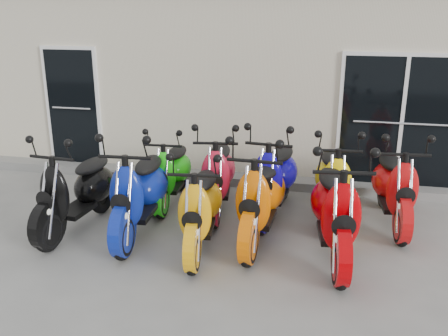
{
  "coord_description": "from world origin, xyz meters",
  "views": [
    {
      "loc": [
        1.46,
        -6.15,
        3.04
      ],
      "look_at": [
        0.0,
        0.6,
        0.75
      ],
      "focal_mm": 40.0,
      "sensor_mm": 36.0,
      "label": 1
    }
  ],
  "objects_px": {
    "scooter_front_orange_a": "(200,197)",
    "scooter_back_yellow": "(334,172)",
    "scooter_back_extra": "(395,176)",
    "scooter_front_black": "(75,180)",
    "scooter_front_orange_b": "(261,186)",
    "scooter_front_blue": "(139,181)",
    "scooter_back_red": "(218,164)",
    "scooter_back_green": "(171,164)",
    "scooter_back_blue": "(275,167)",
    "scooter_front_red": "(336,198)"
  },
  "relations": [
    {
      "from": "scooter_front_blue",
      "to": "scooter_front_black",
      "type": "bearing_deg",
      "value": 179.59
    },
    {
      "from": "scooter_back_blue",
      "to": "scooter_back_extra",
      "type": "bearing_deg",
      "value": 7.39
    },
    {
      "from": "scooter_front_orange_b",
      "to": "scooter_front_blue",
      "type": "bearing_deg",
      "value": -171.63
    },
    {
      "from": "scooter_back_blue",
      "to": "scooter_front_black",
      "type": "bearing_deg",
      "value": -151.41
    },
    {
      "from": "scooter_front_orange_b",
      "to": "scooter_front_red",
      "type": "relative_size",
      "value": 0.98
    },
    {
      "from": "scooter_front_blue",
      "to": "scooter_back_extra",
      "type": "distance_m",
      "value": 3.56
    },
    {
      "from": "scooter_front_orange_a",
      "to": "scooter_front_orange_b",
      "type": "relative_size",
      "value": 0.92
    },
    {
      "from": "scooter_back_green",
      "to": "scooter_back_red",
      "type": "distance_m",
      "value": 0.79
    },
    {
      "from": "scooter_front_black",
      "to": "scooter_back_yellow",
      "type": "xyz_separation_m",
      "value": [
        3.45,
        1.11,
        -0.0
      ]
    },
    {
      "from": "scooter_front_orange_b",
      "to": "scooter_back_green",
      "type": "height_order",
      "value": "scooter_front_orange_b"
    },
    {
      "from": "scooter_front_red",
      "to": "scooter_front_orange_a",
      "type": "bearing_deg",
      "value": 177.3
    },
    {
      "from": "scooter_back_blue",
      "to": "scooter_front_orange_b",
      "type": "bearing_deg",
      "value": -89.29
    },
    {
      "from": "scooter_front_blue",
      "to": "scooter_back_red",
      "type": "distance_m",
      "value": 1.36
    },
    {
      "from": "scooter_front_black",
      "to": "scooter_back_extra",
      "type": "distance_m",
      "value": 4.44
    },
    {
      "from": "scooter_back_blue",
      "to": "scooter_back_yellow",
      "type": "bearing_deg",
      "value": 8.62
    },
    {
      "from": "scooter_front_orange_b",
      "to": "scooter_back_blue",
      "type": "distance_m",
      "value": 0.87
    },
    {
      "from": "scooter_front_black",
      "to": "scooter_front_red",
      "type": "bearing_deg",
      "value": 4.41
    },
    {
      "from": "scooter_front_orange_a",
      "to": "scooter_back_red",
      "type": "bearing_deg",
      "value": 86.36
    },
    {
      "from": "scooter_front_orange_b",
      "to": "scooter_front_red",
      "type": "distance_m",
      "value": 0.99
    },
    {
      "from": "scooter_front_blue",
      "to": "scooter_front_orange_b",
      "type": "bearing_deg",
      "value": 2.05
    },
    {
      "from": "scooter_front_blue",
      "to": "scooter_back_green",
      "type": "height_order",
      "value": "scooter_front_blue"
    },
    {
      "from": "scooter_back_green",
      "to": "scooter_front_orange_b",
      "type": "bearing_deg",
      "value": -35.94
    },
    {
      "from": "scooter_front_orange_b",
      "to": "scooter_back_extra",
      "type": "distance_m",
      "value": 1.99
    },
    {
      "from": "scooter_back_green",
      "to": "scooter_front_black",
      "type": "bearing_deg",
      "value": -132.06
    },
    {
      "from": "scooter_front_orange_a",
      "to": "scooter_back_yellow",
      "type": "height_order",
      "value": "scooter_back_yellow"
    },
    {
      "from": "scooter_back_extra",
      "to": "scooter_front_black",
      "type": "bearing_deg",
      "value": -170.42
    },
    {
      "from": "scooter_front_orange_b",
      "to": "scooter_back_yellow",
      "type": "xyz_separation_m",
      "value": [
        0.92,
        0.9,
        -0.05
      ]
    },
    {
      "from": "scooter_front_black",
      "to": "scooter_back_yellow",
      "type": "height_order",
      "value": "scooter_front_black"
    },
    {
      "from": "scooter_front_black",
      "to": "scooter_back_extra",
      "type": "relative_size",
      "value": 1.0
    },
    {
      "from": "scooter_front_blue",
      "to": "scooter_front_red",
      "type": "xyz_separation_m",
      "value": [
        2.58,
        -0.1,
        0.02
      ]
    },
    {
      "from": "scooter_front_orange_b",
      "to": "scooter_back_blue",
      "type": "relative_size",
      "value": 1.03
    },
    {
      "from": "scooter_front_black",
      "to": "scooter_front_red",
      "type": "distance_m",
      "value": 3.48
    },
    {
      "from": "scooter_front_orange_a",
      "to": "scooter_front_orange_b",
      "type": "bearing_deg",
      "value": 22.13
    },
    {
      "from": "scooter_front_orange_b",
      "to": "scooter_back_red",
      "type": "distance_m",
      "value": 1.19
    },
    {
      "from": "scooter_front_blue",
      "to": "scooter_back_blue",
      "type": "height_order",
      "value": "scooter_front_blue"
    },
    {
      "from": "scooter_back_green",
      "to": "scooter_back_extra",
      "type": "xyz_separation_m",
      "value": [
        3.33,
        -0.1,
        0.07
      ]
    },
    {
      "from": "scooter_front_blue",
      "to": "scooter_back_blue",
      "type": "bearing_deg",
      "value": 27.43
    },
    {
      "from": "scooter_back_extra",
      "to": "scooter_front_orange_a",
      "type": "bearing_deg",
      "value": -157.46
    },
    {
      "from": "scooter_front_black",
      "to": "scooter_front_blue",
      "type": "xyz_separation_m",
      "value": [
        0.9,
        0.05,
        0.04
      ]
    },
    {
      "from": "scooter_back_extra",
      "to": "scooter_back_green",
      "type": "bearing_deg",
      "value": 173.39
    },
    {
      "from": "scooter_front_black",
      "to": "scooter_back_red",
      "type": "xyz_separation_m",
      "value": [
        1.75,
        1.11,
        -0.0
      ]
    },
    {
      "from": "scooter_front_orange_b",
      "to": "scooter_back_blue",
      "type": "height_order",
      "value": "scooter_front_orange_b"
    },
    {
      "from": "scooter_back_yellow",
      "to": "scooter_back_extra",
      "type": "xyz_separation_m",
      "value": [
        0.85,
        0.0,
        0.0
      ]
    },
    {
      "from": "scooter_front_black",
      "to": "scooter_back_red",
      "type": "bearing_deg",
      "value": 37.66
    },
    {
      "from": "scooter_front_orange_b",
      "to": "scooter_back_red",
      "type": "bearing_deg",
      "value": 133.64
    },
    {
      "from": "scooter_front_black",
      "to": "scooter_back_extra",
      "type": "height_order",
      "value": "scooter_front_black"
    },
    {
      "from": "scooter_front_red",
      "to": "scooter_back_green",
      "type": "xyz_separation_m",
      "value": [
        -2.51,
        1.27,
        -0.13
      ]
    },
    {
      "from": "scooter_back_green",
      "to": "scooter_back_blue",
      "type": "distance_m",
      "value": 1.65
    },
    {
      "from": "scooter_back_red",
      "to": "scooter_back_blue",
      "type": "relative_size",
      "value": 0.97
    },
    {
      "from": "scooter_front_orange_a",
      "to": "scooter_front_red",
      "type": "bearing_deg",
      "value": -2.1
    }
  ]
}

